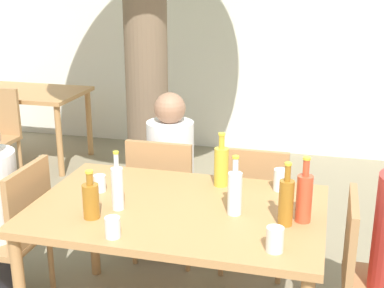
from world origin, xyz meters
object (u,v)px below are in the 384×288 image
Objects in this scene: water_bottle_2 at (235,192)px; drinking_glass_1 at (280,180)px; patio_chair_3 at (254,202)px; water_bottle_0 at (117,187)px; drinking_glass_0 at (100,183)px; amber_bottle_5 at (286,201)px; drinking_glass_3 at (275,239)px; dining_table_front at (178,220)px; patio_chair_2 at (164,193)px; dining_table_back at (28,101)px; patio_chair_0 at (15,228)px; person_seated_2 at (174,179)px; amber_bottle_4 at (91,200)px; patio_chair_1 at (371,275)px; oil_cruet_3 at (221,165)px; drinking_glass_2 at (113,227)px; soda_bottle_1 at (304,197)px.

water_bottle_2 is 2.50× the size of drinking_glass_1.
patio_chair_3 is 2.85× the size of water_bottle_0.
water_bottle_2 is at bearing -7.27° from drinking_glass_0.
amber_bottle_5 reaches higher than drinking_glass_0.
drinking_glass_3 is (0.05, -0.70, -0.01)m from drinking_glass_1.
dining_table_front is 1.69× the size of patio_chair_2.
dining_table_back is 3.72× the size of water_bottle_2.
person_seated_2 is (0.69, 0.96, 0.01)m from patio_chair_0.
dining_table_front is at bearing 177.64° from water_bottle_2.
drinking_glass_3 reaches higher than dining_table_front.
drinking_glass_3 is at bearing -32.31° from dining_table_front.
drinking_glass_3 is at bearing 128.44° from patio_chair_2.
patio_chair_2 is at bearing 85.70° from amber_bottle_4.
oil_cruet_3 is at bearing 67.48° from patio_chair_1.
amber_bottle_5 is (0.85, 0.04, 0.00)m from water_bottle_0.
amber_bottle_5 is at bearing 99.16° from patio_chair_1.
patio_chair_3 is 0.65m from person_seated_2.
drinking_glass_3 is (0.38, -0.69, -0.06)m from oil_cruet_3.
oil_cruet_3 reaches higher than drinking_glass_2.
drinking_glass_3 reaches higher than drinking_glass_0.
dining_table_back is at bearing 139.85° from amber_bottle_5.
amber_bottle_4 is 2.53× the size of drinking_glass_2.
patio_chair_1 and patio_chair_2 have the same top height.
patio_chair_0 is at bearing -60.81° from dining_table_back.
water_bottle_0 reaches higher than drinking_glass_3.
person_seated_2 reaches higher than drinking_glass_3.
water_bottle_2 reaches higher than dining_table_front.
person_seated_2 is (-1.30, 0.96, 0.01)m from patio_chair_1.
dining_table_front is 1.69× the size of patio_chair_3.
soda_bottle_1 is at bearing 12.60° from amber_bottle_4.
water_bottle_0 is at bearing 90.86° from person_seated_2.
water_bottle_2 is (-0.00, -0.74, 0.37)m from patio_chair_3.
drinking_glass_2 is at bearing -154.88° from soda_bottle_1.
amber_bottle_5 is at bearing -12.32° from water_bottle_2.
patio_chair_1 is at bearing 1.04° from water_bottle_2.
water_bottle_0 is at bearing 91.11° from patio_chair_2.
patio_chair_0 is 2.81× the size of amber_bottle_5.
dining_table_front and dining_table_back have the same top height.
dining_table_back is 3.78m from soda_bottle_1.
water_bottle_2 is 0.27m from amber_bottle_5.
patio_chair_0 is 7.24× the size of drinking_glass_1.
drinking_glass_3 is (1.02, -0.43, 0.01)m from drinking_glass_0.
patio_chair_1 reaches higher than drinking_glass_0.
soda_bottle_1 is 2.92× the size of drinking_glass_3.
dining_table_back is 9.31× the size of drinking_glass_1.
drinking_glass_2 is (-0.19, -0.40, 0.13)m from dining_table_front.
soda_bottle_1 reaches higher than patio_chair_3.
oil_cruet_3 is (-0.14, 0.36, 0.00)m from water_bottle_2.
amber_bottle_4 is (-0.68, -0.22, -0.02)m from water_bottle_2.
water_bottle_0 is 0.99× the size of amber_bottle_5.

